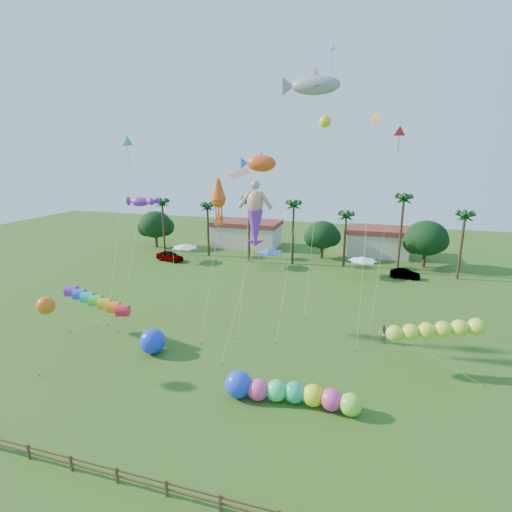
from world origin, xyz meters
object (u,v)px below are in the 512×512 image
(car_b, at_px, (405,274))
(blue_ball, at_px, (153,341))
(car_a, at_px, (170,256))
(spectator_b, at_px, (383,334))
(caterpillar_inflatable, at_px, (286,392))

(car_b, height_order, blue_ball, blue_ball)
(car_a, height_order, car_b, car_a)
(spectator_b, distance_m, caterpillar_inflatable, 13.40)
(car_b, bearing_deg, caterpillar_inflatable, 168.49)
(caterpillar_inflatable, xyz_separation_m, blue_ball, (-13.01, 3.73, 0.30))
(car_a, height_order, caterpillar_inflatable, caterpillar_inflatable)
(car_a, relative_size, blue_ball, 2.12)
(spectator_b, bearing_deg, caterpillar_inflatable, -57.68)
(car_b, xyz_separation_m, caterpillar_inflatable, (-9.74, -33.39, 0.17))
(spectator_b, xyz_separation_m, caterpillar_inflatable, (-6.61, -11.66, -0.08))
(caterpillar_inflatable, bearing_deg, spectator_b, 57.95)
(spectator_b, bearing_deg, blue_ball, -96.12)
(car_a, bearing_deg, caterpillar_inflatable, -126.70)
(car_a, bearing_deg, car_b, -74.80)
(car_b, xyz_separation_m, blue_ball, (-22.75, -29.66, 0.47))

